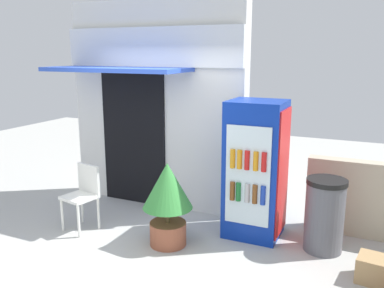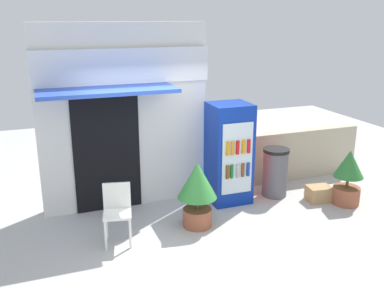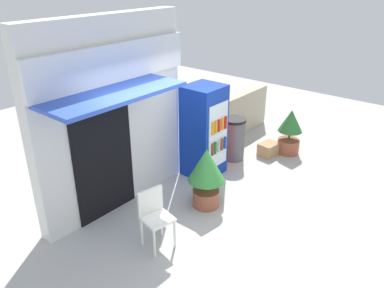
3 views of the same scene
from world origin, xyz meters
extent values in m
plane|color=#B2B2AD|center=(0.00, 0.00, 0.00)|extent=(16.00, 16.00, 0.00)
cube|color=silver|center=(-0.45, 1.67, 1.59)|extent=(2.91, 0.26, 3.17)
cube|color=white|center=(-0.45, 1.50, 2.48)|extent=(2.91, 0.08, 0.57)
cube|color=blue|center=(-0.80, 1.11, 2.16)|extent=(2.12, 0.85, 0.06)
cube|color=black|center=(-0.80, 1.52, 1.06)|extent=(1.12, 0.03, 2.11)
cube|color=#0C2D9E|center=(1.30, 1.15, 0.90)|extent=(0.71, 0.66, 1.81)
cube|color=silver|center=(1.30, 0.81, 0.90)|extent=(0.57, 0.02, 1.27)
cube|color=red|center=(1.67, 1.15, 0.90)|extent=(0.02, 0.59, 1.63)
cylinder|color=brown|center=(1.12, 0.79, 0.69)|extent=(0.06, 0.06, 0.24)
cylinder|color=#196B2D|center=(1.20, 0.79, 0.69)|extent=(0.06, 0.06, 0.24)
cylinder|color=#B2B2B7|center=(1.31, 0.79, 0.69)|extent=(0.06, 0.06, 0.24)
cylinder|color=brown|center=(1.41, 0.79, 0.69)|extent=(0.06, 0.06, 0.24)
cylinder|color=#1938A5|center=(1.51, 0.79, 0.69)|extent=(0.06, 0.06, 0.24)
cylinder|color=orange|center=(1.11, 0.79, 1.12)|extent=(0.06, 0.06, 0.24)
cylinder|color=orange|center=(1.20, 0.79, 1.12)|extent=(0.06, 0.06, 0.24)
cylinder|color=red|center=(1.30, 0.79, 1.12)|extent=(0.06, 0.06, 0.24)
cylinder|color=orange|center=(1.41, 0.79, 1.12)|extent=(0.06, 0.06, 0.24)
cylinder|color=red|center=(1.51, 0.79, 1.12)|extent=(0.06, 0.06, 0.24)
cylinder|color=white|center=(-1.10, 0.14, 0.23)|extent=(0.04, 0.04, 0.46)
cylinder|color=white|center=(-0.76, 0.07, 0.23)|extent=(0.04, 0.04, 0.46)
cylinder|color=white|center=(-1.03, 0.47, 0.23)|extent=(0.04, 0.04, 0.46)
cylinder|color=white|center=(-0.69, 0.40, 0.23)|extent=(0.04, 0.04, 0.46)
cube|color=white|center=(-0.90, 0.27, 0.48)|extent=(0.48, 0.47, 0.04)
cube|color=white|center=(-0.86, 0.44, 0.70)|extent=(0.41, 0.12, 0.40)
cylinder|color=#995138|center=(0.41, 0.39, 0.15)|extent=(0.46, 0.46, 0.30)
cylinder|color=brown|center=(0.41, 0.39, 0.40)|extent=(0.05, 0.05, 0.20)
cone|color=#388C3D|center=(0.41, 0.39, 0.79)|extent=(0.63, 0.63, 0.58)
cylinder|color=#995138|center=(3.23, 0.26, 0.16)|extent=(0.48, 0.48, 0.32)
cylinder|color=brown|center=(3.23, 0.26, 0.42)|extent=(0.05, 0.05, 0.20)
cone|color=#2D7533|center=(3.23, 0.26, 0.76)|extent=(0.52, 0.52, 0.48)
cylinder|color=#595960|center=(2.22, 1.05, 0.43)|extent=(0.46, 0.46, 0.86)
cylinder|color=black|center=(2.22, 1.05, 0.89)|extent=(0.49, 0.49, 0.06)
cube|color=#B7AD93|center=(3.20, 1.70, 0.51)|extent=(2.59, 0.21, 1.02)
cube|color=tan|center=(2.85, 0.54, 0.14)|extent=(0.46, 0.37, 0.28)
camera|label=1|loc=(2.67, -3.83, 2.40)|focal=37.92mm
camera|label=2|loc=(-1.87, -5.53, 3.27)|focal=40.47mm
camera|label=3|loc=(-4.12, -3.04, 3.78)|focal=36.05mm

